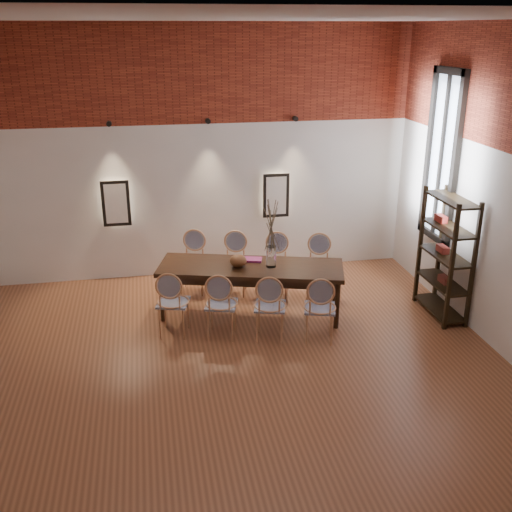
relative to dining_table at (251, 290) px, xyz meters
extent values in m
cube|color=brown|center=(-0.57, -1.77, -0.39)|extent=(7.00, 7.00, 0.02)
cube|color=silver|center=(-0.57, -1.77, 3.63)|extent=(7.00, 7.00, 0.02)
cube|color=silver|center=(-0.57, 1.78, 1.62)|extent=(7.00, 0.10, 4.00)
cube|color=silver|center=(-0.57, -5.32, 1.62)|extent=(7.00, 0.10, 4.00)
cube|color=maroon|center=(-0.57, 1.71, 2.88)|extent=(7.00, 0.02, 1.50)
cube|color=maroon|center=(-0.57, -5.25, 2.88)|extent=(7.00, 0.02, 1.50)
cube|color=#FFEAC6|center=(-1.87, 1.68, 0.93)|extent=(0.36, 0.06, 0.66)
cube|color=#FFEAC6|center=(0.73, 1.68, 0.93)|extent=(0.36, 0.06, 0.66)
cylinder|color=black|center=(-1.87, 1.65, 2.17)|extent=(0.08, 0.10, 0.08)
cylinder|color=black|center=(-0.37, 1.65, 2.17)|extent=(0.08, 0.10, 0.08)
cylinder|color=black|center=(1.03, 1.65, 2.17)|extent=(0.08, 0.10, 0.08)
cube|color=silver|center=(2.89, 0.23, 1.77)|extent=(0.02, 0.78, 2.38)
cube|color=black|center=(2.87, 0.23, 1.77)|extent=(0.08, 0.90, 2.50)
cube|color=black|center=(2.87, 0.23, 1.77)|extent=(0.06, 0.06, 2.40)
cube|color=black|center=(0.00, 0.00, 0.00)|extent=(2.73, 1.51, 0.75)
cylinder|color=silver|center=(0.28, -0.08, 0.53)|extent=(0.14, 0.14, 0.30)
ellipsoid|color=brown|center=(-0.18, 0.00, 0.46)|extent=(0.24, 0.24, 0.18)
cube|color=#8F2969|center=(0.06, 0.20, 0.39)|extent=(0.30, 0.24, 0.03)
camera|label=1|loc=(-1.38, -7.75, 3.54)|focal=42.00mm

